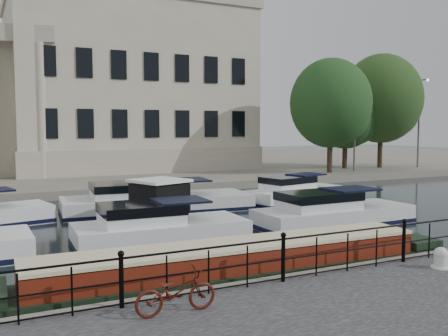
{
  "coord_description": "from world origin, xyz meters",
  "views": [
    {
      "loc": [
        -6.6,
        -12.28,
        4.33
      ],
      "look_at": [
        0.5,
        2.0,
        3.0
      ],
      "focal_mm": 40.0,
      "sensor_mm": 36.0,
      "label": 1
    }
  ],
  "objects_px": {
    "bicycle": "(176,292)",
    "harbour_hut": "(160,206)",
    "mooring_bollard": "(441,258)",
    "narrowboat": "(236,273)"
  },
  "relations": [
    {
      "from": "mooring_bollard",
      "to": "harbour_hut",
      "type": "bearing_deg",
      "value": 110.9
    },
    {
      "from": "narrowboat",
      "to": "harbour_hut",
      "type": "distance_m",
      "value": 8.29
    },
    {
      "from": "mooring_bollard",
      "to": "harbour_hut",
      "type": "height_order",
      "value": "harbour_hut"
    },
    {
      "from": "mooring_bollard",
      "to": "narrowboat",
      "type": "relative_size",
      "value": 0.04
    },
    {
      "from": "mooring_bollard",
      "to": "narrowboat",
      "type": "bearing_deg",
      "value": 151.62
    },
    {
      "from": "bicycle",
      "to": "harbour_hut",
      "type": "bearing_deg",
      "value": -16.85
    },
    {
      "from": "mooring_bollard",
      "to": "narrowboat",
      "type": "distance_m",
      "value": 5.49
    },
    {
      "from": "narrowboat",
      "to": "harbour_hut",
      "type": "relative_size",
      "value": 4.05
    },
    {
      "from": "bicycle",
      "to": "harbour_hut",
      "type": "xyz_separation_m",
      "value": [
        3.37,
        10.74,
        -0.05
      ]
    },
    {
      "from": "bicycle",
      "to": "harbour_hut",
      "type": "relative_size",
      "value": 0.5
    }
  ]
}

